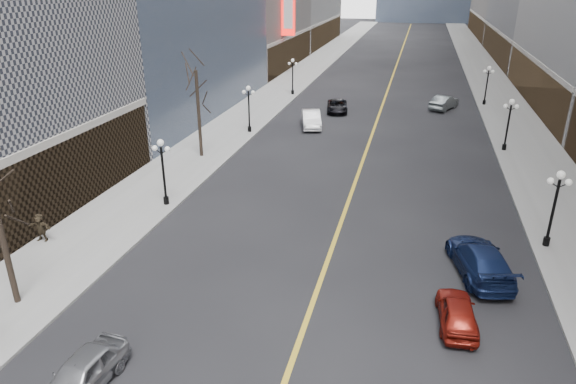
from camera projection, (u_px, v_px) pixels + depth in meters
The scene contains 17 objects.
sidewalk_east at pixel (499, 99), 64.51m from camera, with size 6.00×230.00×0.15m, color gray.
sidewalk_west at pixel (284, 88), 70.81m from camera, with size 6.00×230.00×0.15m, color gray.
lane_line at pixel (391, 80), 76.62m from camera, with size 0.25×200.00×0.02m, color gold.
streetlamp_east_1 at pixel (555, 201), 28.16m from camera, with size 1.26×0.44×4.52m.
streetlamp_east_2 at pixel (509, 119), 44.24m from camera, with size 1.26×0.44×4.52m.
streetlamp_east_3 at pixel (487, 81), 60.33m from camera, with size 1.26×0.44×4.52m.
streetlamp_west_1 at pixel (163, 165), 33.46m from camera, with size 1.26×0.44×4.52m.
streetlamp_west_2 at pixel (249, 104), 49.55m from camera, with size 1.26×0.44×4.52m.
streetlamp_west_3 at pixel (293, 73), 65.64m from camera, with size 1.26×0.44×4.52m.
tree_west_far at pixel (197, 84), 41.49m from camera, with size 3.60×3.60×7.92m.
car_nb_near at pixel (82, 374), 18.96m from camera, with size 1.69×4.20×1.43m, color gray.
car_nb_mid at pixel (311, 119), 52.36m from camera, with size 1.79×5.13×1.69m, color silver.
car_nb_far at pixel (337, 106), 58.32m from camera, with size 2.23×4.84×1.34m, color black.
car_sb_near at pixel (480, 259), 26.41m from camera, with size 2.34×5.77×1.67m, color #132048.
car_sb_mid at pixel (457, 312), 22.55m from camera, with size 1.58×3.92×1.34m, color maroon.
car_sb_far at pixel (444, 102), 59.43m from camera, with size 1.71×4.90×1.61m, color #545B5D.
ped_west_far at pixel (40, 227), 29.42m from camera, with size 1.58×0.45×1.71m, color #31281B.
Camera 1 is at (3.83, 1.43, 14.29)m, focal length 32.00 mm.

